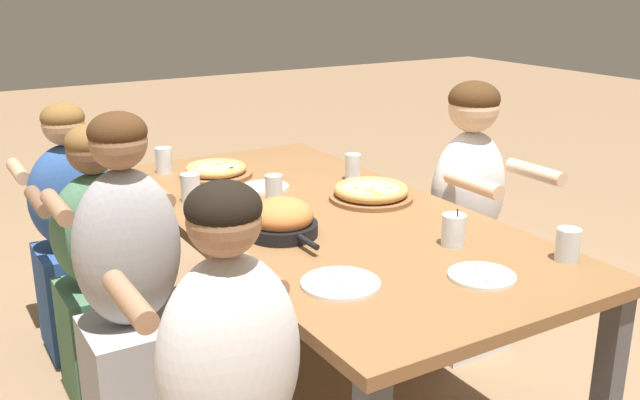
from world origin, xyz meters
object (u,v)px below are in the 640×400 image
Objects in this scene: empty_plate_c at (482,276)px; diner_far_center at (466,228)px; cocktail_glass_blue at (454,232)px; diner_near_midleft at (104,278)px; pizza_board_main at (216,171)px; drinking_glass_c at (353,169)px; drinking_glass_a at (191,189)px; pizza_board_second at (371,192)px; diner_near_center at (132,302)px; drinking_glass_d at (274,194)px; drinking_glass_b at (164,162)px; empty_plate_a at (340,283)px; skillet_bowl at (282,220)px; diner_near_left at (76,241)px; empty_plate_b at (266,187)px; drinking_glass_e at (201,210)px; drinking_glass_f at (568,246)px.

empty_plate_c is 1.00m from diner_far_center.
diner_near_midleft reaches higher than cocktail_glass_blue.
pizza_board_main is 0.27× the size of diner_far_center.
drinking_glass_c is (0.36, 0.49, 0.02)m from pizza_board_main.
pizza_board_second is at bearing 60.51° from drinking_glass_a.
pizza_board_second is 0.28× the size of diner_near_center.
drinking_glass_d is (0.54, 0.01, 0.03)m from pizza_board_main.
drinking_glass_b reaches higher than empty_plate_c.
empty_plate_a is 0.75m from drinking_glass_d.
cocktail_glass_blue is (0.38, 0.44, -0.01)m from skillet_bowl.
pizza_board_main is 0.29× the size of diner_near_left.
empty_plate_c is at bearing 28.38° from skillet_bowl.
empty_plate_b is at bearing -1.35° from diner_near_midleft.
diner_near_left reaches higher than cocktail_glass_blue.
empty_plate_b is 0.54m from drinking_glass_b.
pizza_board_second reaches higher than empty_plate_c.
drinking_glass_e is (-0.61, -0.64, 0.01)m from cocktail_glass_blue.
skillet_bowl is 0.71m from empty_plate_c.
empty_plate_c is (0.17, 0.39, 0.00)m from empty_plate_a.
cocktail_glass_blue reaches higher than drinking_glass_b.
pizza_board_second is at bearing 34.74° from drinking_glass_b.
cocktail_glass_blue is 1.35m from diner_near_midleft.
cocktail_glass_blue is 1.70m from diner_near_left.
empty_plate_a is 1.13m from diner_near_midleft.
empty_plate_b is 1.73× the size of drinking_glass_a.
diner_far_center reaches higher than empty_plate_a.
diner_near_midleft is (0.45, -0.42, -0.31)m from drinking_glass_b.
empty_plate_a is at bearing -12.60° from drinking_glass_d.
diner_far_center is (0.05, 1.46, 0.01)m from diner_near_center.
skillet_bowl is 0.46m from empty_plate_a.
cocktail_glass_blue is 1.27× the size of drinking_glass_f.
empty_plate_c is at bearing -22.98° from cocktail_glass_blue.
empty_plate_a is at bearing -6.90° from pizza_board_main.
drinking_glass_a is 0.57m from diner_near_center.
drinking_glass_c reaches higher than empty_plate_a.
drinking_glass_c reaches higher than pizza_board_main.
drinking_glass_f is at bearing 20.79° from empty_plate_b.
drinking_glass_b is (-0.47, 0.05, -0.00)m from drinking_glass_a.
skillet_bowl is 3.12× the size of drinking_glass_b.
diner_near_center is at bearing -133.97° from empty_plate_c.
pizza_board_second is 0.55m from cocktail_glass_blue.
pizza_board_second is at bearing -6.53° from diner_far_center.
diner_near_center is at bearing -75.55° from drinking_glass_c.
empty_plate_b is 0.34m from drinking_glass_a.
cocktail_glass_blue is at bearing 43.41° from diner_far_center.
drinking_glass_d is 0.12× the size of diner_near_left.
empty_plate_b is 1.45× the size of drinking_glass_d.
pizza_board_second is 0.93× the size of skillet_bowl.
cocktail_glass_blue is 1.47m from drinking_glass_b.
drinking_glass_f is 0.09× the size of diner_near_center.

